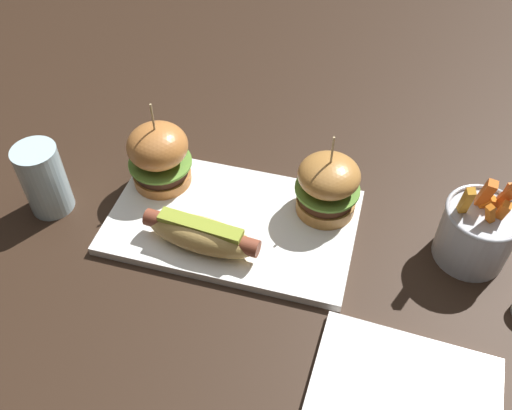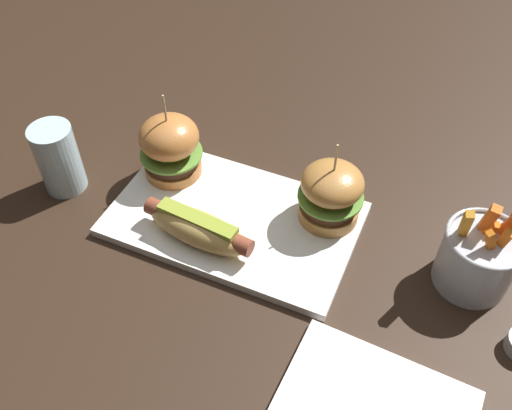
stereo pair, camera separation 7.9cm
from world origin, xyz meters
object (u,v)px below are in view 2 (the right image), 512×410
object	(u,v)px
fries_bucket	(478,257)
platter_main	(234,219)
hot_dog	(198,228)
slider_right	(331,194)
water_glass	(58,159)
slider_left	(170,146)

from	to	relation	value
fries_bucket	platter_main	bearing A→B (deg)	-173.93
hot_dog	slider_right	xyz separation A→B (m)	(0.15, 0.12, 0.02)
hot_dog	water_glass	distance (m)	0.25
platter_main	water_glass	distance (m)	0.29
fries_bucket	water_glass	xyz separation A→B (m)	(-0.62, -0.07, 0.01)
slider_right	water_glass	distance (m)	0.42
hot_dog	slider_right	world-z (taller)	slider_right
slider_left	slider_right	bearing A→B (deg)	1.61
hot_dog	platter_main	bearing A→B (deg)	66.21
slider_right	fries_bucket	xyz separation A→B (m)	(0.21, -0.02, -0.01)
slider_right	water_glass	bearing A→B (deg)	-167.22
platter_main	fries_bucket	distance (m)	0.34
platter_main	hot_dog	distance (m)	0.07
platter_main	fries_bucket	xyz separation A→B (m)	(0.34, 0.04, 0.04)
slider_right	platter_main	bearing A→B (deg)	-156.17
platter_main	slider_left	bearing A→B (deg)	159.17
platter_main	fries_bucket	size ratio (longest dim) A/B	2.48
water_glass	slider_left	bearing A→B (deg)	29.71
slider_left	fries_bucket	distance (m)	0.47
hot_dog	fries_bucket	distance (m)	0.38
slider_left	slider_right	size ratio (longest dim) A/B	1.06
slider_left	water_glass	size ratio (longest dim) A/B	1.29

